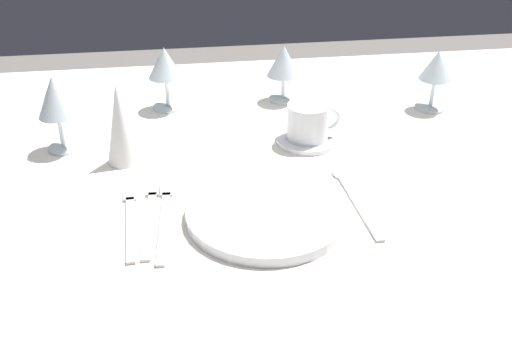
% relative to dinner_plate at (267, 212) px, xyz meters
% --- Properties ---
extents(dining_table, '(1.80, 1.11, 0.74)m').
position_rel_dinner_plate_xyz_m(dining_table, '(0.03, 0.21, -0.09)').
color(dining_table, silver).
rests_on(dining_table, ground).
extents(dinner_plate, '(0.26, 0.26, 0.02)m').
position_rel_dinner_plate_xyz_m(dinner_plate, '(0.00, 0.00, 0.00)').
color(dinner_plate, white).
rests_on(dinner_plate, dining_table).
extents(fork_outer, '(0.03, 0.23, 0.00)m').
position_rel_dinner_plate_xyz_m(fork_outer, '(-0.17, 0.02, -0.01)').
color(fork_outer, beige).
rests_on(fork_outer, dining_table).
extents(fork_inner, '(0.03, 0.22, 0.00)m').
position_rel_dinner_plate_xyz_m(fork_inner, '(-0.19, 0.03, -0.01)').
color(fork_inner, beige).
rests_on(fork_inner, dining_table).
extents(fork_salad, '(0.03, 0.21, 0.00)m').
position_rel_dinner_plate_xyz_m(fork_salad, '(-0.22, 0.02, -0.01)').
color(fork_salad, beige).
rests_on(fork_salad, dining_table).
extents(spoon_soup, '(0.03, 0.23, 0.01)m').
position_rel_dinner_plate_xyz_m(spoon_soup, '(0.16, 0.05, -0.01)').
color(spoon_soup, beige).
rests_on(spoon_soup, dining_table).
extents(saucer_left, '(0.13, 0.13, 0.01)m').
position_rel_dinner_plate_xyz_m(saucer_left, '(0.12, 0.26, -0.00)').
color(saucer_left, white).
rests_on(saucer_left, dining_table).
extents(coffee_cup_left, '(0.11, 0.08, 0.07)m').
position_rel_dinner_plate_xyz_m(coffee_cup_left, '(0.13, 0.26, 0.04)').
color(coffee_cup_left, white).
rests_on(coffee_cup_left, saucer_left).
extents(wine_glass_centre, '(0.08, 0.08, 0.14)m').
position_rel_dinner_plate_xyz_m(wine_glass_centre, '(-0.15, 0.47, 0.09)').
color(wine_glass_centre, silver).
rests_on(wine_glass_centre, dining_table).
extents(wine_glass_left, '(0.07, 0.07, 0.14)m').
position_rel_dinner_plate_xyz_m(wine_glass_left, '(0.44, 0.38, 0.09)').
color(wine_glass_left, silver).
rests_on(wine_glass_left, dining_table).
extents(wine_glass_right, '(0.07, 0.07, 0.15)m').
position_rel_dinner_plate_xyz_m(wine_glass_right, '(-0.36, 0.29, 0.10)').
color(wine_glass_right, silver).
rests_on(wine_glass_right, dining_table).
extents(wine_glass_far, '(0.08, 0.08, 0.13)m').
position_rel_dinner_plate_xyz_m(wine_glass_far, '(0.12, 0.48, 0.08)').
color(wine_glass_far, silver).
rests_on(wine_glass_far, dining_table).
extents(napkin_folded, '(0.06, 0.06, 0.16)m').
position_rel_dinner_plate_xyz_m(napkin_folded, '(-0.24, 0.23, 0.07)').
color(napkin_folded, white).
rests_on(napkin_folded, dining_table).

